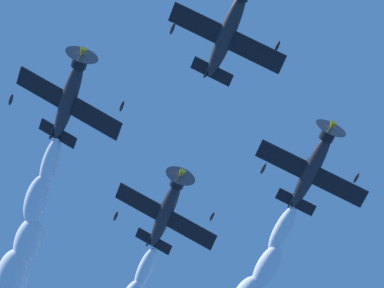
{
  "coord_description": "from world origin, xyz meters",
  "views": [
    {
      "loc": [
        -23.95,
        20.34,
        2.1
      ],
      "look_at": [
        7.32,
        -0.26,
        60.68
      ],
      "focal_mm": 77.21,
      "sensor_mm": 36.0,
      "label": 1
    }
  ],
  "objects": [
    {
      "name": "airplane_left_wingman",
      "position": [
        3.37,
        -9.98,
        60.26
      ],
      "size": [
        8.98,
        9.57,
        4.19
      ],
      "color": "#232328"
    },
    {
      "name": "airplane_right_wingman",
      "position": [
        9.1,
        10.57,
        60.93
      ],
      "size": [
        9.0,
        9.21,
        4.62
      ],
      "color": "#232328"
    },
    {
      "name": "airplane_lead",
      "position": [
        -2.34,
        2.67,
        62.32
      ],
      "size": [
        8.98,
        9.51,
        4.24
      ],
      "color": "#232328"
    },
    {
      "name": "airplane_slot_tail",
      "position": [
        14.71,
        -2.39,
        61.13
      ],
      "size": [
        9.01,
        9.36,
        4.23
      ],
      "color": "#232328"
    }
  ]
}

